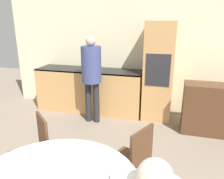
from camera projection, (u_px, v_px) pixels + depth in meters
wall_back at (140, 52)px, 4.62m from camera, size 6.07×0.05×2.60m
kitchen_counter at (89, 90)px, 4.82m from camera, size 2.30×0.60×0.94m
oven_unit at (159, 72)px, 4.30m from camera, size 0.56×0.59×1.94m
sideboard at (213, 109)px, 3.82m from camera, size 1.03×0.45×0.90m
chair_far_left at (36, 149)px, 2.53m from camera, size 0.57×0.57×0.89m
chair_far_right at (134, 159)px, 2.34m from camera, size 0.53×0.53×0.89m
person_standing at (91, 71)px, 4.10m from camera, size 0.37×0.37×1.68m
cup at (34, 153)px, 1.97m from camera, size 0.06×0.06×0.10m
bowl_near at (119, 178)px, 1.70m from camera, size 0.14×0.14×0.04m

